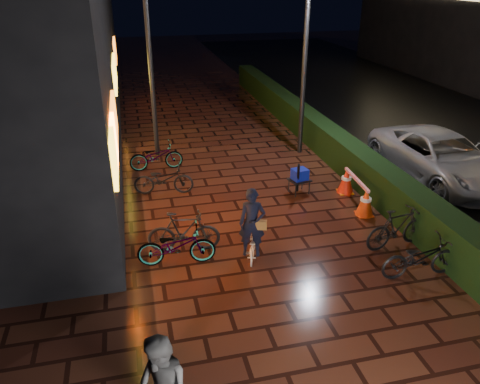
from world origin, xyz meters
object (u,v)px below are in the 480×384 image
object	(u,v)px
cyclist	(252,233)
cart_assembly	(300,176)
van	(441,157)
traffic_barrier	(355,191)

from	to	relation	value
cyclist	cart_assembly	size ratio (longest dim) A/B	1.57
cart_assembly	van	bearing A→B (deg)	0.11
van	cyclist	world-z (taller)	cyclist
van	traffic_barrier	size ratio (longest dim) A/B	2.73
van	cyclist	distance (m)	7.12
traffic_barrier	cart_assembly	bearing A→B (deg)	143.92
cyclist	cart_assembly	distance (m)	3.53
van	cart_assembly	xyz separation A→B (m)	(-4.42, -0.01, -0.16)
cyclist	van	bearing A→B (deg)	23.44
cyclist	traffic_barrier	world-z (taller)	cyclist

